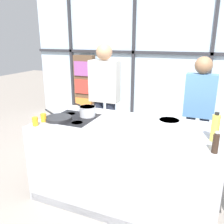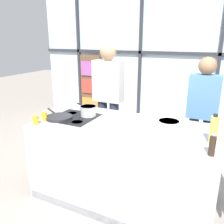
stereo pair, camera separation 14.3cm
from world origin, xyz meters
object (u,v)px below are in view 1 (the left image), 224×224
object	(u,v)px
juice_glass_near	(35,121)
juice_glass_far	(44,118)
saucepan	(87,111)
mixing_bowl	(169,123)
white_plate	(175,120)
spectator_center_left	(199,108)
pepper_grinder	(216,143)
frying_pan	(58,118)
oil_bottle	(215,128)
spectator_far_left	(105,94)

from	to	relation	value
juice_glass_near	juice_glass_far	distance (m)	0.14
saucepan	mixing_bowl	bearing A→B (deg)	2.61
white_plate	mixing_bowl	bearing A→B (deg)	-99.98
spectator_center_left	mixing_bowl	size ratio (longest dim) A/B	6.07
spectator_center_left	pepper_grinder	bearing A→B (deg)	98.87
saucepan	mixing_bowl	xyz separation A→B (m)	(0.98, 0.04, -0.03)
juice_glass_near	juice_glass_far	world-z (taller)	same
saucepan	juice_glass_near	xyz separation A→B (m)	(-0.36, -0.51, -0.02)
juice_glass_near	juice_glass_far	size ratio (longest dim) A/B	1.00
frying_pan	juice_glass_far	bearing A→B (deg)	-130.49
spectator_center_left	juice_glass_near	size ratio (longest dim) A/B	16.82
spectator_center_left	juice_glass_far	bearing A→B (deg)	37.88
white_plate	juice_glass_far	size ratio (longest dim) A/B	2.92
saucepan	white_plate	world-z (taller)	saucepan
oil_bottle	frying_pan	bearing A→B (deg)	-178.08
spectator_far_left	saucepan	world-z (taller)	spectator_far_left
spectator_center_left	white_plate	xyz separation A→B (m)	(-0.22, -0.63, -0.00)
white_plate	oil_bottle	bearing A→B (deg)	-45.63
oil_bottle	saucepan	bearing A→B (deg)	172.42
frying_pan	white_plate	distance (m)	1.35
saucepan	pepper_grinder	xyz separation A→B (m)	(1.44, -0.45, 0.02)
spectator_center_left	pepper_grinder	size ratio (longest dim) A/B	8.24
juice_glass_near	white_plate	bearing A→B (deg)	28.60
mixing_bowl	oil_bottle	bearing A→B (deg)	-27.48
white_plate	spectator_far_left	bearing A→B (deg)	151.78
mixing_bowl	frying_pan	bearing A→B (deg)	-166.72
spectator_center_left	juice_glass_far	world-z (taller)	spectator_center_left
mixing_bowl	saucepan	bearing A→B (deg)	-177.39
spectator_center_left	mixing_bowl	distance (m)	0.86
saucepan	spectator_far_left	bearing A→B (deg)	100.91
spectator_center_left	oil_bottle	size ratio (longest dim) A/B	5.78
frying_pan	juice_glass_far	size ratio (longest dim) A/B	5.28
pepper_grinder	oil_bottle	bearing A→B (deg)	92.24
spectator_far_left	mixing_bowl	size ratio (longest dim) A/B	6.63
oil_bottle	pepper_grinder	xyz separation A→B (m)	(0.01, -0.26, -0.04)
spectator_center_left	mixing_bowl	bearing A→B (deg)	72.76
spectator_center_left	pepper_grinder	distance (m)	1.33
spectator_center_left	pepper_grinder	world-z (taller)	spectator_center_left
spectator_center_left	juice_glass_far	size ratio (longest dim) A/B	16.82
pepper_grinder	juice_glass_far	xyz separation A→B (m)	(-1.80, 0.07, -0.04)
spectator_center_left	frying_pan	xyz separation A→B (m)	(-1.49, -1.11, 0.01)
white_plate	pepper_grinder	size ratio (longest dim) A/B	1.43
spectator_center_left	juice_glass_near	xyz separation A→B (m)	(-1.60, -1.38, 0.04)
juice_glass_near	mixing_bowl	bearing A→B (deg)	22.57
oil_bottle	spectator_center_left	bearing A→B (deg)	100.44
pepper_grinder	frying_pan	bearing A→B (deg)	173.28
spectator_far_left	oil_bottle	xyz separation A→B (m)	(1.60, -1.06, 0.05)
juice_glass_far	mixing_bowl	bearing A→B (deg)	17.28
frying_pan	white_plate	size ratio (longest dim) A/B	1.81
mixing_bowl	spectator_center_left	bearing A→B (deg)	72.76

